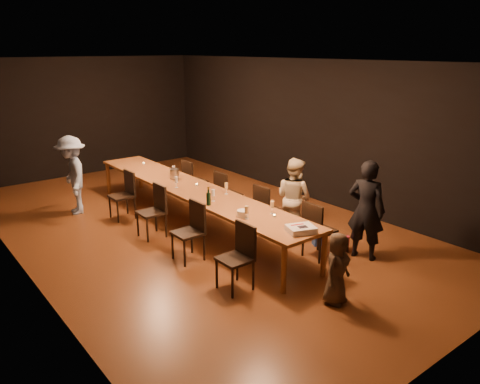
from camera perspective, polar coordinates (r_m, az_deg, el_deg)
ground at (r=8.89m, az=-5.78°, el=-4.10°), size 10.00×10.00×0.00m
room_shell at (r=8.36m, az=-6.21°, el=9.27°), size 6.04×10.04×3.02m
table at (r=8.66m, az=-5.92°, el=0.23°), size 0.90×6.00×0.75m
chair_right_0 at (r=7.52m, az=9.70°, el=-4.53°), size 0.42×0.42×0.93m
chair_right_1 at (r=8.31m, az=3.58°, el=-2.17°), size 0.42×0.42×0.93m
chair_right_2 at (r=9.19m, az=-1.41°, el=-0.22°), size 0.42×0.42×0.93m
chair_right_3 at (r=10.14m, az=-5.49°, el=1.38°), size 0.42×0.42×0.93m
chair_left_0 at (r=6.45m, az=-0.64°, el=-8.08°), size 0.42×0.42×0.93m
chair_left_1 at (r=7.35m, az=-6.39°, el=-4.89°), size 0.42×0.42×0.93m
chair_left_2 at (r=8.33m, az=-10.79°, el=-2.39°), size 0.42×0.42×0.93m
chair_left_3 at (r=9.37m, az=-14.24°, el=-0.42°), size 0.42×0.42×0.93m
woman_birthday at (r=7.54m, az=15.14°, el=-2.13°), size 0.56×0.68×1.60m
woman_tan at (r=8.22m, az=6.59°, el=-0.68°), size 0.60×0.73×1.42m
man_blue at (r=9.86m, az=-19.75°, el=1.93°), size 0.77×1.11×1.58m
child at (r=6.25m, az=11.74°, el=-9.11°), size 0.53×0.41×0.97m
gift_bag_red at (r=7.92m, az=12.56°, el=-6.23°), size 0.24×0.19×0.25m
gift_bag_blue at (r=8.08m, az=9.68°, el=-5.45°), size 0.26×0.22×0.27m
birthday_cake at (r=6.60m, az=7.44°, el=-4.50°), size 0.46×0.41×0.09m
plate_stack at (r=7.12m, az=0.35°, el=-2.63°), size 0.18×0.18×0.10m
champagne_bottle at (r=7.62m, az=-3.85°, el=-0.49°), size 0.09×0.09×0.31m
ice_bucket at (r=9.26m, az=-8.01°, el=2.22°), size 0.21×0.21×0.20m
wineglass_0 at (r=7.01m, az=0.81°, el=-2.52°), size 0.06×0.06×0.21m
wineglass_1 at (r=7.25m, az=3.94°, el=-1.88°), size 0.06×0.06×0.21m
wineglass_2 at (r=7.82m, az=-3.29°, el=-0.42°), size 0.06×0.06×0.21m
wineglass_3 at (r=8.20m, az=-1.68°, el=0.44°), size 0.06×0.06×0.21m
wineglass_4 at (r=8.65m, az=-7.77°, el=1.18°), size 0.06×0.06×0.21m
wineglass_5 at (r=9.44m, az=-8.09°, el=2.54°), size 0.06×0.06×0.21m
tealight_near at (r=7.14m, az=4.20°, el=-2.92°), size 0.05×0.05×0.03m
tealight_mid at (r=8.76m, az=-5.30°, el=0.89°), size 0.05×0.05×0.03m
tealight_far at (r=10.56m, az=-11.66°, el=3.43°), size 0.05×0.05×0.03m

